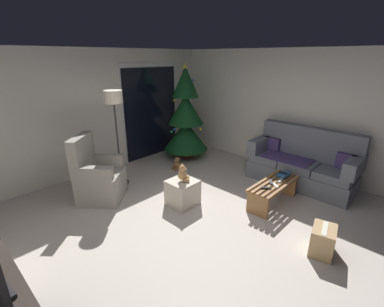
{
  "coord_description": "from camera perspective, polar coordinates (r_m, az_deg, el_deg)",
  "views": [
    {
      "loc": [
        -2.55,
        -2.12,
        2.35
      ],
      "look_at": [
        0.4,
        0.7,
        0.85
      ],
      "focal_mm": 24.99,
      "sensor_mm": 36.0,
      "label": 1
    }
  ],
  "objects": [
    {
      "name": "patio_door_glass",
      "position": [
        6.55,
        -8.64,
        8.52
      ],
      "size": [
        1.5,
        0.02,
        2.1
      ],
      "primitive_type": "cube",
      "color": "black",
      "rests_on": "ground"
    },
    {
      "name": "christmas_tree",
      "position": [
        6.3,
        -1.35,
        7.55
      ],
      "size": [
        1.05,
        1.05,
        2.21
      ],
      "color": "#4C1E19",
      "rests_on": "ground"
    },
    {
      "name": "cardboard_box_taped_mid_floor",
      "position": [
        3.87,
        26.1,
        -16.3
      ],
      "size": [
        0.42,
        0.35,
        0.36
      ],
      "color": "tan",
      "rests_on": "ground"
    },
    {
      "name": "wall_back",
      "position": [
        5.87,
        -19.94,
        8.2
      ],
      "size": [
        5.72,
        0.12,
        2.5
      ],
      "primitive_type": "cube",
      "color": "silver",
      "rests_on": "ground"
    },
    {
      "name": "coffee_table",
      "position": [
        4.67,
        16.97,
        -7.35
      ],
      "size": [
        1.1,
        0.4,
        0.39
      ],
      "color": "olive",
      "rests_on": "ground"
    },
    {
      "name": "teddy_bear_honey",
      "position": [
        4.33,
        -1.93,
        -4.41
      ],
      "size": [
        0.21,
        0.21,
        0.29
      ],
      "color": "tan",
      "rests_on": "ottoman"
    },
    {
      "name": "remote_graphite",
      "position": [
        4.58,
        16.48,
        -5.87
      ],
      "size": [
        0.16,
        0.12,
        0.02
      ],
      "primitive_type": "cube",
      "rotation": [
        0.0,
        0.0,
        2.12
      ],
      "color": "#333338",
      "rests_on": "coffee_table"
    },
    {
      "name": "ground_plane",
      "position": [
        4.06,
        3.36,
        -15.19
      ],
      "size": [
        7.0,
        7.0,
        0.0
      ],
      "primitive_type": "plane",
      "color": "#BCB2A8"
    },
    {
      "name": "ottoman",
      "position": [
        4.48,
        -2.02,
        -8.3
      ],
      "size": [
        0.44,
        0.44,
        0.43
      ],
      "primitive_type": "cube",
      "color": "beige",
      "rests_on": "ground"
    },
    {
      "name": "armchair",
      "position": [
        4.83,
        -19.48,
        -4.81
      ],
      "size": [
        0.97,
        0.97,
        1.13
      ],
      "color": "gray",
      "rests_on": "ground"
    },
    {
      "name": "book_stack",
      "position": [
        4.86,
        18.86,
        -4.33
      ],
      "size": [
        0.26,
        0.18,
        0.06
      ],
      "color": "#285684",
      "rests_on": "coffee_table"
    },
    {
      "name": "remote_black",
      "position": [
        4.37,
        15.53,
        -7.12
      ],
      "size": [
        0.13,
        0.15,
        0.02
      ],
      "primitive_type": "cube",
      "rotation": [
        0.0,
        0.0,
        0.68
      ],
      "color": "black",
      "rests_on": "coffee_table"
    },
    {
      "name": "patio_door_frame",
      "position": [
        6.56,
        -8.76,
        8.97
      ],
      "size": [
        1.6,
        0.02,
        2.2
      ],
      "primitive_type": "cube",
      "color": "silver",
      "rests_on": "ground"
    },
    {
      "name": "floor_lamp",
      "position": [
        4.98,
        -16.28,
        9.64
      ],
      "size": [
        0.32,
        0.32,
        1.78
      ],
      "color": "#2D2D30",
      "rests_on": "ground"
    },
    {
      "name": "teddy_bear_chestnut_by_tree",
      "position": [
        5.85,
        -3.23,
        -2.26
      ],
      "size": [
        0.19,
        0.2,
        0.29
      ],
      "color": "brown",
      "rests_on": "ground"
    },
    {
      "name": "remote_silver",
      "position": [
        4.68,
        18.36,
        -5.53
      ],
      "size": [
        0.16,
        0.06,
        0.02
      ],
      "primitive_type": "cube",
      "rotation": [
        0.0,
        0.0,
        4.84
      ],
      "color": "#ADADB2",
      "rests_on": "coffee_table"
    },
    {
      "name": "wall_right",
      "position": [
        5.91,
        22.12,
        8.0
      ],
      "size": [
        0.12,
        6.0,
        2.5
      ],
      "primitive_type": "cube",
      "color": "silver",
      "rests_on": "ground"
    },
    {
      "name": "cell_phone",
      "position": [
        4.86,
        18.85,
        -3.91
      ],
      "size": [
        0.08,
        0.15,
        0.01
      ],
      "primitive_type": "cube",
      "rotation": [
        0.0,
        0.0,
        0.07
      ],
      "color": "black",
      "rests_on": "book_stack"
    },
    {
      "name": "remote_white",
      "position": [
        4.49,
        17.39,
        -6.56
      ],
      "size": [
        0.13,
        0.15,
        0.02
      ],
      "primitive_type": "cube",
      "rotation": [
        0.0,
        0.0,
        5.59
      ],
      "color": "silver",
      "rests_on": "coffee_table"
    },
    {
      "name": "couch",
      "position": [
        5.52,
        22.46,
        -2.1
      ],
      "size": [
        0.78,
        1.94,
        1.08
      ],
      "color": "slate",
      "rests_on": "ground"
    }
  ]
}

